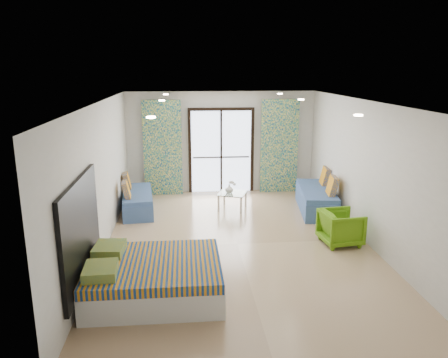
{
  "coord_description": "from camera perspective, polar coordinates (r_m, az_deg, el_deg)",
  "views": [
    {
      "loc": [
        -0.96,
        -7.78,
        3.3
      ],
      "look_at": [
        -0.21,
        0.58,
        1.15
      ],
      "focal_mm": 35.0,
      "sensor_mm": 36.0,
      "label": 1
    }
  ],
  "objects": [
    {
      "name": "balcony_rail",
      "position": [
        11.79,
        -0.37,
        2.87
      ],
      "size": [
        1.52,
        0.03,
        0.04
      ],
      "primitive_type": "cube",
      "color": "#595451",
      "rests_on": "balcony_door"
    },
    {
      "name": "downlight_c",
      "position": [
        8.81,
        -8.12,
        10.13
      ],
      "size": [
        0.12,
        0.12,
        0.02
      ],
      "primitive_type": "cylinder",
      "color": "#FFE0B2",
      "rests_on": "ceiling"
    },
    {
      "name": "curtain_right",
      "position": [
        11.8,
        7.23,
        4.25
      ],
      "size": [
        1.0,
        0.1,
        2.5
      ],
      "primitive_type": "cube",
      "color": "silver",
      "rests_on": "floor"
    },
    {
      "name": "curtain_left",
      "position": [
        11.55,
        -8.01,
        4.0
      ],
      "size": [
        1.0,
        0.1,
        2.5
      ],
      "primitive_type": "cube",
      "color": "silver",
      "rests_on": "floor"
    },
    {
      "name": "armchair",
      "position": [
        8.68,
        15.03,
        -5.93
      ],
      "size": [
        0.74,
        0.78,
        0.72
      ],
      "primitive_type": "imported",
      "rotation": [
        0.0,
        0.0,
        1.69
      ],
      "color": "#5A9513",
      "rests_on": "floor"
    },
    {
      "name": "downlight_f",
      "position": [
        11.05,
        7.32,
        10.99
      ],
      "size": [
        0.12,
        0.12,
        0.02
      ],
      "primitive_type": "cylinder",
      "color": "#FFE0B2",
      "rests_on": "ceiling"
    },
    {
      "name": "headboard",
      "position": [
        6.55,
        -18.17,
        -6.49
      ],
      "size": [
        0.06,
        2.1,
        1.5
      ],
      "primitive_type": "cube",
      "color": "black",
      "rests_on": "floor"
    },
    {
      "name": "balcony_door",
      "position": [
        11.72,
        -0.37,
        4.34
      ],
      "size": [
        1.76,
        0.08,
        2.28
      ],
      "color": "black",
      "rests_on": "floor"
    },
    {
      "name": "downlight_d",
      "position": [
        9.11,
        10.03,
        10.19
      ],
      "size": [
        0.12,
        0.12,
        0.02
      ],
      "primitive_type": "cylinder",
      "color": "#FFE0B2",
      "rests_on": "ceiling"
    },
    {
      "name": "coffee_table",
      "position": [
        10.4,
        1.1,
        -2.03
      ],
      "size": [
        0.79,
        0.79,
        0.71
      ],
      "rotation": [
        0.0,
        0.0,
        -0.34
      ],
      "color": "silver",
      "rests_on": "floor"
    },
    {
      "name": "wall_back",
      "position": [
        11.73,
        -0.39,
        4.8
      ],
      "size": [
        5.0,
        0.01,
        2.7
      ],
      "primitive_type": null,
      "color": "silver",
      "rests_on": "ground"
    },
    {
      "name": "downlight_b",
      "position": [
        6.28,
        17.15,
        7.97
      ],
      "size": [
        0.12,
        0.12,
        0.02
      ],
      "primitive_type": "cylinder",
      "color": "#FFE0B2",
      "rests_on": "ceiling"
    },
    {
      "name": "ceiling",
      "position": [
        7.86,
        1.91,
        9.98
      ],
      "size": [
        5.0,
        7.5,
        0.01
      ],
      "primitive_type": null,
      "color": "silver",
      "rests_on": "ground"
    },
    {
      "name": "wall_right",
      "position": [
        8.74,
        18.34,
        0.73
      ],
      "size": [
        0.01,
        7.5,
        2.7
      ],
      "primitive_type": null,
      "color": "silver",
      "rests_on": "ground"
    },
    {
      "name": "wall_left",
      "position": [
        8.17,
        -15.86,
        -0.0
      ],
      "size": [
        0.01,
        7.5,
        2.7
      ],
      "primitive_type": null,
      "color": "silver",
      "rests_on": "ground"
    },
    {
      "name": "vase",
      "position": [
        10.35,
        0.69,
        -1.28
      ],
      "size": [
        0.24,
        0.25,
        0.2
      ],
      "primitive_type": "imported",
      "rotation": [
        0.0,
        0.0,
        0.27
      ],
      "color": "white",
      "rests_on": "coffee_table"
    },
    {
      "name": "bed",
      "position": [
        6.7,
        -9.23,
        -12.6
      ],
      "size": [
        1.95,
        1.59,
        0.67
      ],
      "color": "silver",
      "rests_on": "floor"
    },
    {
      "name": "floor",
      "position": [
        8.51,
        1.76,
        -8.47
      ],
      "size": [
        5.0,
        7.5,
        0.01
      ],
      "primitive_type": null,
      "color": "#A28361",
      "rests_on": "ground"
    },
    {
      "name": "downlight_e",
      "position": [
        10.81,
        -7.61,
        10.9
      ],
      "size": [
        0.12,
        0.12,
        0.02
      ],
      "primitive_type": "cylinder",
      "color": "#FFE0B2",
      "rests_on": "ceiling"
    },
    {
      "name": "daybed_left",
      "position": [
        10.47,
        -11.27,
        -2.78
      ],
      "size": [
        0.84,
        1.78,
        0.85
      ],
      "rotation": [
        0.0,
        0.0,
        0.1
      ],
      "color": "#3C5990",
      "rests_on": "floor"
    },
    {
      "name": "wall_front",
      "position": [
        4.58,
        7.61,
        -10.98
      ],
      "size": [
        5.0,
        0.01,
        2.7
      ],
      "primitive_type": null,
      "color": "silver",
      "rests_on": "ground"
    },
    {
      "name": "daybed_right",
      "position": [
        10.55,
        12.04,
        -2.5
      ],
      "size": [
        1.01,
        2.01,
        0.95
      ],
      "rotation": [
        0.0,
        0.0,
        -0.14
      ],
      "color": "#3C5990",
      "rests_on": "floor"
    },
    {
      "name": "downlight_a",
      "position": [
        5.83,
        -9.53,
        7.97
      ],
      "size": [
        0.12,
        0.12,
        0.02
      ],
      "primitive_type": "cylinder",
      "color": "#FFE0B2",
      "rests_on": "ceiling"
    },
    {
      "name": "switch_plate",
      "position": [
        7.7,
        -16.24,
        -3.21
      ],
      "size": [
        0.02,
        0.1,
        0.1
      ],
      "primitive_type": "cube",
      "color": "silver",
      "rests_on": "wall_left"
    }
  ]
}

